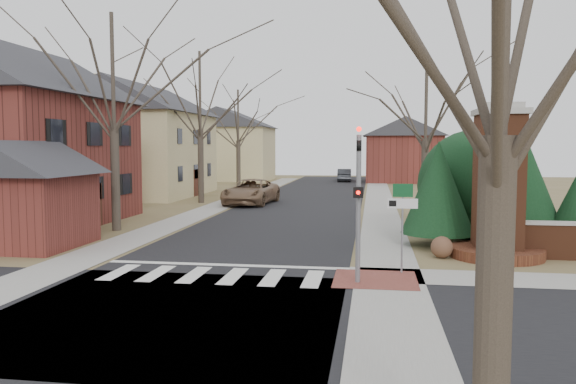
% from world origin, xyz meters
% --- Properties ---
extents(ground, '(120.00, 120.00, 0.00)m').
position_xyz_m(ground, '(0.00, 0.00, 0.00)').
color(ground, brown).
rests_on(ground, ground).
extents(main_street, '(8.00, 70.00, 0.01)m').
position_xyz_m(main_street, '(0.00, 22.00, 0.01)').
color(main_street, black).
rests_on(main_street, ground).
extents(cross_street, '(120.00, 8.00, 0.01)m').
position_xyz_m(cross_street, '(0.00, -3.00, 0.01)').
color(cross_street, black).
rests_on(cross_street, ground).
extents(crosswalk_zone, '(8.00, 2.20, 0.02)m').
position_xyz_m(crosswalk_zone, '(0.00, 0.80, 0.01)').
color(crosswalk_zone, silver).
rests_on(crosswalk_zone, ground).
extents(stop_bar, '(8.00, 0.35, 0.02)m').
position_xyz_m(stop_bar, '(0.00, 2.30, 0.01)').
color(stop_bar, silver).
rests_on(stop_bar, ground).
extents(sidewalk_right_main, '(2.00, 60.00, 0.02)m').
position_xyz_m(sidewalk_right_main, '(5.20, 22.00, 0.01)').
color(sidewalk_right_main, gray).
rests_on(sidewalk_right_main, ground).
extents(sidewalk_left, '(2.00, 60.00, 0.02)m').
position_xyz_m(sidewalk_left, '(-5.20, 22.00, 0.01)').
color(sidewalk_left, gray).
rests_on(sidewalk_left, ground).
extents(curb_apron, '(2.40, 2.40, 0.02)m').
position_xyz_m(curb_apron, '(4.80, 1.00, 0.01)').
color(curb_apron, brown).
rests_on(curb_apron, ground).
extents(traffic_signal_pole, '(0.28, 0.41, 4.50)m').
position_xyz_m(traffic_signal_pole, '(4.30, 0.57, 2.59)').
color(traffic_signal_pole, slate).
rests_on(traffic_signal_pole, ground).
extents(sign_post, '(0.90, 0.07, 2.75)m').
position_xyz_m(sign_post, '(5.59, 1.99, 1.95)').
color(sign_post, slate).
rests_on(sign_post, ground).
extents(brick_gate_monument, '(3.20, 3.20, 6.47)m').
position_xyz_m(brick_gate_monument, '(9.00, 4.99, 2.17)').
color(brick_gate_monument, brown).
rests_on(brick_gate_monument, ground).
extents(house_brick_left, '(9.80, 11.80, 9.42)m').
position_xyz_m(house_brick_left, '(-13.01, 9.99, 4.66)').
color(house_brick_left, maroon).
rests_on(house_brick_left, ground).
extents(house_stucco_left, '(9.80, 12.80, 9.28)m').
position_xyz_m(house_stucco_left, '(-13.50, 27.00, 4.59)').
color(house_stucco_left, '#CABD86').
rests_on(house_stucco_left, ground).
extents(garage_left, '(4.80, 4.80, 4.29)m').
position_xyz_m(garage_left, '(-8.52, 4.49, 2.24)').
color(garage_left, maroon).
rests_on(garage_left, ground).
extents(house_distant_left, '(10.80, 8.80, 8.53)m').
position_xyz_m(house_distant_left, '(-12.01, 48.00, 4.25)').
color(house_distant_left, '#CABD86').
rests_on(house_distant_left, ground).
extents(house_distant_right, '(8.80, 8.80, 7.30)m').
position_xyz_m(house_distant_right, '(7.99, 47.99, 3.65)').
color(house_distant_right, maroon).
rests_on(house_distant_right, ground).
extents(evergreen_near, '(2.80, 2.80, 4.10)m').
position_xyz_m(evergreen_near, '(7.20, 7.00, 2.30)').
color(evergreen_near, '#473D33').
rests_on(evergreen_near, ground).
extents(evergreen_mid, '(3.40, 3.40, 4.70)m').
position_xyz_m(evergreen_mid, '(10.50, 8.20, 2.60)').
color(evergreen_mid, '#473D33').
rests_on(evergreen_mid, ground).
extents(evergreen_mass, '(4.80, 4.80, 4.80)m').
position_xyz_m(evergreen_mass, '(9.00, 9.50, 2.40)').
color(evergreen_mass, black).
rests_on(evergreen_mass, ground).
extents(bare_tree_0, '(8.05, 8.05, 11.15)m').
position_xyz_m(bare_tree_0, '(-7.00, 9.00, 7.70)').
color(bare_tree_0, '#473D33').
rests_on(bare_tree_0, ground).
extents(bare_tree_1, '(8.40, 8.40, 11.64)m').
position_xyz_m(bare_tree_1, '(-7.00, 22.00, 8.03)').
color(bare_tree_1, '#473D33').
rests_on(bare_tree_1, ground).
extents(bare_tree_2, '(7.35, 7.35, 10.19)m').
position_xyz_m(bare_tree_2, '(-7.50, 35.00, 7.03)').
color(bare_tree_2, '#473D33').
rests_on(bare_tree_2, ground).
extents(bare_tree_3, '(7.00, 7.00, 9.70)m').
position_xyz_m(bare_tree_3, '(7.50, 16.00, 6.69)').
color(bare_tree_3, '#473D33').
rests_on(bare_tree_3, ground).
extents(pickup_truck, '(3.24, 6.23, 1.68)m').
position_xyz_m(pickup_truck, '(-3.40, 21.56, 0.84)').
color(pickup_truck, brown).
rests_on(pickup_truck, ground).
extents(distant_car, '(1.64, 4.30, 1.40)m').
position_xyz_m(distant_car, '(1.60, 47.34, 0.70)').
color(distant_car, '#32353A').
rests_on(distant_car, ground).
extents(dry_shrub_left, '(0.76, 0.76, 0.76)m').
position_xyz_m(dry_shrub_left, '(7.10, 4.60, 0.38)').
color(dry_shrub_left, brown).
rests_on(dry_shrub_left, ground).
extents(dry_shrub_right, '(0.74, 0.74, 0.74)m').
position_xyz_m(dry_shrub_right, '(9.30, 4.60, 0.37)').
color(dry_shrub_right, brown).
rests_on(dry_shrub_right, ground).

